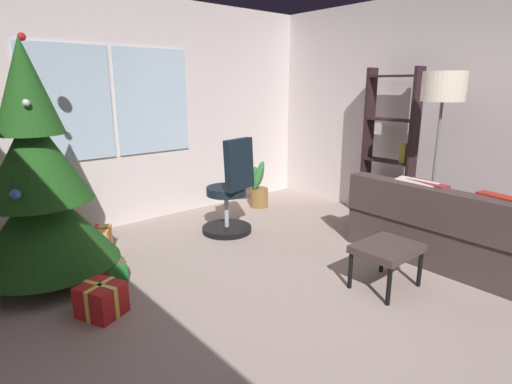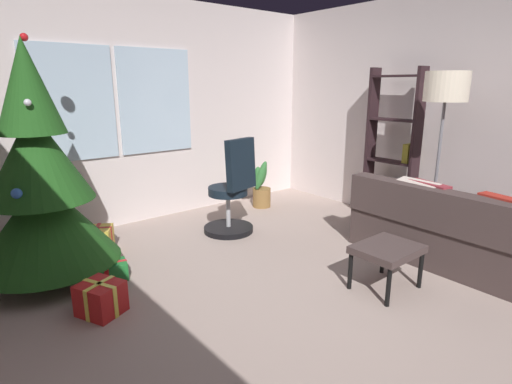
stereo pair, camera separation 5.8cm
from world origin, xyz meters
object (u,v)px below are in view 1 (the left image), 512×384
object	(u,v)px
gift_box_gold	(96,242)
floor_lamp	(443,97)
holiday_tree	(39,188)
gift_box_green	(105,273)
bookshelf	(389,157)
potted_plant	(256,186)
footstool	(387,251)
office_chair	(230,197)
gift_box_red	(101,300)
couch	(472,233)

from	to	relation	value
gift_box_gold	floor_lamp	world-z (taller)	floor_lamp
holiday_tree	gift_box_green	distance (m)	0.88
bookshelf	potted_plant	size ratio (longest dim) A/B	2.73
gift_box_green	gift_box_gold	xyz separation A→B (m)	(0.15, 0.61, 0.06)
footstool	office_chair	bearing A→B (deg)	96.03
potted_plant	gift_box_red	bearing A→B (deg)	-152.82
gift_box_green	gift_box_gold	bearing A→B (deg)	76.11
gift_box_gold	gift_box_red	bearing A→B (deg)	-108.06
gift_box_red	potted_plant	distance (m)	2.98
gift_box_red	potted_plant	size ratio (longest dim) A/B	0.56
bookshelf	floor_lamp	distance (m)	1.10
footstool	gift_box_red	size ratio (longest dim) A/B	1.41
bookshelf	floor_lamp	world-z (taller)	bookshelf
holiday_tree	floor_lamp	bearing A→B (deg)	-27.94
holiday_tree	floor_lamp	world-z (taller)	holiday_tree
footstool	floor_lamp	size ratio (longest dim) A/B	0.30
gift_box_green	floor_lamp	bearing A→B (deg)	-25.43
footstool	bookshelf	distance (m)	1.87
gift_box_red	floor_lamp	xyz separation A→B (m)	(3.09, -0.87, 1.39)
gift_box_red	gift_box_green	distance (m)	0.55
couch	footstool	world-z (taller)	couch
gift_box_red	potted_plant	xyz separation A→B (m)	(2.64, 1.36, 0.16)
couch	floor_lamp	bearing A→B (deg)	82.28
footstool	gift_box_red	bearing A→B (deg)	150.37
holiday_tree	office_chair	xyz separation A→B (m)	(1.87, -0.09, -0.39)
gift_box_red	bookshelf	xyz separation A→B (m)	(3.46, -0.12, 0.67)
gift_box_gold	potted_plant	size ratio (longest dim) A/B	0.55
footstool	gift_box_green	distance (m)	2.37
couch	gift_box_green	distance (m)	3.36
couch	floor_lamp	size ratio (longest dim) A/B	1.07
gift_box_red	gift_box_gold	size ratio (longest dim) A/B	1.01
holiday_tree	office_chair	size ratio (longest dim) A/B	2.27
gift_box_red	floor_lamp	bearing A→B (deg)	-15.69
potted_plant	gift_box_green	bearing A→B (deg)	-160.60
footstool	office_chair	distance (m)	1.86
couch	gift_box_gold	distance (m)	3.61
holiday_tree	gift_box_green	world-z (taller)	holiday_tree
bookshelf	potted_plant	xyz separation A→B (m)	(-0.82, 1.48, -0.51)
bookshelf	gift_box_gold	bearing A→B (deg)	158.35
holiday_tree	potted_plant	size ratio (longest dim) A/B	3.67
footstool	gift_box_red	distance (m)	2.24
couch	gift_box_green	bearing A→B (deg)	147.07
couch	floor_lamp	distance (m)	1.32
gift_box_gold	office_chair	distance (m)	1.46
holiday_tree	gift_box_red	bearing A→B (deg)	-81.27
floor_lamp	footstool	bearing A→B (deg)	-168.50
holiday_tree	floor_lamp	xyz separation A→B (m)	(3.22, -1.71, 0.69)
bookshelf	office_chair	bearing A→B (deg)	153.25
gift_box_red	bookshelf	world-z (taller)	bookshelf
holiday_tree	couch	bearing A→B (deg)	-34.41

